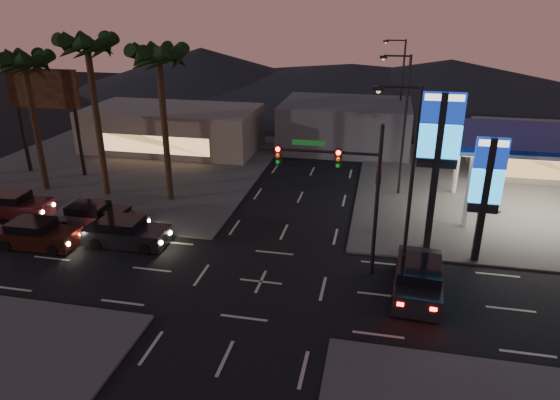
% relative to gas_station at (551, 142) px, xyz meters
% --- Properties ---
extents(ground, '(140.00, 140.00, 0.00)m').
position_rel_gas_station_xyz_m(ground, '(-16.00, -12.00, -5.08)').
color(ground, black).
rests_on(ground, ground).
extents(corner_lot_ne, '(24.00, 24.00, 0.12)m').
position_rel_gas_station_xyz_m(corner_lot_ne, '(0.00, 4.00, -5.02)').
color(corner_lot_ne, '#47443F').
rests_on(corner_lot_ne, ground).
extents(corner_lot_nw, '(24.00, 24.00, 0.12)m').
position_rel_gas_station_xyz_m(corner_lot_nw, '(-32.00, 4.00, -5.02)').
color(corner_lot_nw, '#47443F').
rests_on(corner_lot_nw, ground).
extents(gas_station, '(12.20, 8.20, 5.47)m').
position_rel_gas_station_xyz_m(gas_station, '(0.00, 0.00, 0.00)').
color(gas_station, silver).
rests_on(gas_station, ground).
extents(convenience_store, '(10.00, 6.00, 4.00)m').
position_rel_gas_station_xyz_m(convenience_store, '(2.00, 9.00, -3.08)').
color(convenience_store, '#726B5B').
rests_on(convenience_store, ground).
extents(pylon_sign_tall, '(2.20, 0.35, 9.00)m').
position_rel_gas_station_xyz_m(pylon_sign_tall, '(-7.50, -6.50, 1.31)').
color(pylon_sign_tall, black).
rests_on(pylon_sign_tall, ground).
extents(pylon_sign_short, '(1.60, 0.35, 7.00)m').
position_rel_gas_station_xyz_m(pylon_sign_short, '(-5.00, -7.50, -0.42)').
color(pylon_sign_short, black).
rests_on(pylon_sign_short, ground).
extents(traffic_signal_mast, '(6.10, 0.39, 8.00)m').
position_rel_gas_station_xyz_m(traffic_signal_mast, '(-12.24, -10.01, 0.15)').
color(traffic_signal_mast, black).
rests_on(traffic_signal_mast, ground).
extents(pedestal_signal, '(0.32, 0.39, 4.30)m').
position_rel_gas_station_xyz_m(pedestal_signal, '(-10.50, -5.02, -2.16)').
color(pedestal_signal, black).
rests_on(pedestal_signal, ground).
extents(streetlight_near, '(2.14, 0.25, 10.00)m').
position_rel_gas_station_xyz_m(streetlight_near, '(-9.21, -11.00, 0.64)').
color(streetlight_near, black).
rests_on(streetlight_near, ground).
extents(streetlight_mid, '(2.14, 0.25, 10.00)m').
position_rel_gas_station_xyz_m(streetlight_mid, '(-9.21, 2.00, 0.64)').
color(streetlight_mid, black).
rests_on(streetlight_mid, ground).
extents(streetlight_far, '(2.14, 0.25, 10.00)m').
position_rel_gas_station_xyz_m(streetlight_far, '(-9.21, 16.00, 0.64)').
color(streetlight_far, black).
rests_on(streetlight_far, ground).
extents(palm_a, '(4.41, 4.41, 10.86)m').
position_rel_gas_station_xyz_m(palm_a, '(-25.00, -2.50, 4.35)').
color(palm_a, black).
rests_on(palm_a, ground).
extents(palm_b, '(4.41, 4.41, 11.46)m').
position_rel_gas_station_xyz_m(palm_b, '(-30.00, -2.50, 4.89)').
color(palm_b, black).
rests_on(palm_b, ground).
extents(palm_c, '(4.41, 4.41, 10.26)m').
position_rel_gas_station_xyz_m(palm_c, '(-35.00, -2.50, 3.80)').
color(palm_c, black).
rests_on(palm_c, ground).
extents(billboard, '(6.00, 0.30, 8.50)m').
position_rel_gas_station_xyz_m(billboard, '(-36.50, 1.00, 1.25)').
color(billboard, black).
rests_on(billboard, ground).
extents(building_far_west, '(16.00, 8.00, 4.00)m').
position_rel_gas_station_xyz_m(building_far_west, '(-30.00, 10.00, -3.08)').
color(building_far_west, '#726B5B').
rests_on(building_far_west, ground).
extents(building_far_mid, '(12.00, 9.00, 4.40)m').
position_rel_gas_station_xyz_m(building_far_mid, '(-14.00, 14.00, -2.88)').
color(building_far_mid, '#4C4C51').
rests_on(building_far_mid, ground).
extents(hill_left, '(40.00, 40.00, 6.00)m').
position_rel_gas_station_xyz_m(hill_left, '(-41.00, 48.00, -2.08)').
color(hill_left, black).
rests_on(hill_left, ground).
extents(hill_right, '(50.00, 50.00, 5.00)m').
position_rel_gas_station_xyz_m(hill_right, '(-1.00, 48.00, -2.58)').
color(hill_right, black).
rests_on(hill_right, ground).
extents(hill_center, '(60.00, 60.00, 4.00)m').
position_rel_gas_station_xyz_m(hill_center, '(-16.00, 48.00, -3.08)').
color(hill_center, black).
rests_on(hill_center, ground).
extents(car_lane_a_front, '(4.96, 2.14, 1.60)m').
position_rel_gas_station_xyz_m(car_lane_a_front, '(-24.72, -9.54, -4.34)').
color(car_lane_a_front, black).
rests_on(car_lane_a_front, ground).
extents(car_lane_a_mid, '(4.84, 2.12, 1.56)m').
position_rel_gas_station_xyz_m(car_lane_a_mid, '(-29.71, -10.75, -4.36)').
color(car_lane_a_mid, black).
rests_on(car_lane_a_mid, ground).
extents(car_lane_b_front, '(4.76, 2.11, 1.53)m').
position_rel_gas_station_xyz_m(car_lane_b_front, '(-27.94, -7.73, -4.37)').
color(car_lane_b_front, '#565759').
rests_on(car_lane_b_front, ground).
extents(car_lane_b_mid, '(4.18, 1.96, 1.33)m').
position_rel_gas_station_xyz_m(car_lane_b_mid, '(-26.46, -7.68, -4.46)').
color(car_lane_b_mid, black).
rests_on(car_lane_b_mid, ground).
extents(car_lane_b_rear, '(5.05, 2.39, 1.60)m').
position_rel_gas_station_xyz_m(car_lane_b_rear, '(-34.07, -7.22, -4.34)').
color(car_lane_b_rear, '#340E14').
rests_on(car_lane_b_rear, ground).
extents(suv_station, '(2.58, 5.38, 1.74)m').
position_rel_gas_station_xyz_m(suv_station, '(-8.24, -11.43, -4.27)').
color(suv_station, black).
rests_on(suv_station, ground).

